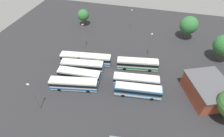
% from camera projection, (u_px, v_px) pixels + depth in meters
% --- Properties ---
extents(ground_plane, '(96.24, 96.24, 0.00)m').
position_uv_depth(ground_plane, '(109.00, 73.00, 49.85)').
color(ground_plane, '#28282B').
extents(bus_row0_slot0, '(12.87, 4.72, 3.39)m').
position_uv_depth(bus_row0_slot0, '(74.00, 84.00, 44.40)').
color(bus_row0_slot0, silver).
rests_on(bus_row0_slot0, ground_plane).
extents(bus_row0_slot1, '(12.03, 3.24, 3.39)m').
position_uv_depth(bus_row0_slot1, '(79.00, 75.00, 46.83)').
color(bus_row0_slot1, silver).
rests_on(bus_row0_slot1, ground_plane).
extents(bus_row0_slot2, '(12.59, 4.18, 3.39)m').
position_uv_depth(bus_row0_slot2, '(82.00, 66.00, 49.55)').
color(bus_row0_slot2, silver).
rests_on(bus_row0_slot2, ground_plane).
extents(bus_row0_slot3, '(15.75, 4.56, 3.39)m').
position_uv_depth(bus_row0_slot3, '(86.00, 59.00, 51.92)').
color(bus_row0_slot3, silver).
rests_on(bus_row0_slot3, ground_plane).
extents(bus_row1_slot0, '(12.13, 3.75, 3.39)m').
position_uv_depth(bus_row1_slot0, '(138.00, 91.00, 42.77)').
color(bus_row1_slot0, teal).
rests_on(bus_row1_slot0, ground_plane).
extents(bus_row1_slot1, '(12.40, 3.89, 3.39)m').
position_uv_depth(bus_row1_slot1, '(136.00, 81.00, 45.26)').
color(bus_row1_slot1, silver).
rests_on(bus_row1_slot1, ground_plane).
extents(bus_row1_slot3, '(12.38, 4.35, 3.39)m').
position_uv_depth(bus_row1_slot3, '(137.00, 64.00, 50.15)').
color(bus_row1_slot3, silver).
rests_on(bus_row1_slot3, ground_plane).
extents(depot_building, '(12.65, 13.79, 5.07)m').
position_uv_depth(depot_building, '(207.00, 90.00, 41.93)').
color(depot_building, '#99422D').
rests_on(depot_building, ground_plane).
extents(lamp_post_mid_lot, '(0.56, 0.28, 8.15)m').
position_uv_depth(lamp_post_mid_lot, '(131.00, 19.00, 65.15)').
color(lamp_post_mid_lot, slate).
rests_on(lamp_post_mid_lot, ground_plane).
extents(lamp_post_far_corner, '(0.56, 0.28, 8.89)m').
position_uv_depth(lamp_post_far_corner, '(84.00, 35.00, 56.04)').
color(lamp_post_far_corner, slate).
rests_on(lamp_post_far_corner, ground_plane).
extents(lamp_post_near_entrance, '(0.56, 0.28, 9.11)m').
position_uv_depth(lamp_post_near_entrance, '(34.00, 96.00, 37.56)').
color(lamp_post_near_entrance, slate).
rests_on(lamp_post_near_entrance, ground_plane).
extents(lamp_post_by_building, '(0.56, 0.28, 8.35)m').
position_uv_depth(lamp_post_by_building, '(150.00, 44.00, 52.84)').
color(lamp_post_by_building, slate).
rests_on(lamp_post_by_building, ground_plane).
extents(tree_north_edge, '(6.32, 6.32, 8.40)m').
position_uv_depth(tree_north_edge, '(189.00, 25.00, 60.09)').
color(tree_north_edge, brown).
rests_on(tree_north_edge, ground_plane).
extents(tree_east_edge, '(4.61, 4.61, 6.59)m').
position_uv_depth(tree_east_edge, '(83.00, 15.00, 67.90)').
color(tree_east_edge, brown).
rests_on(tree_east_edge, ground_plane).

